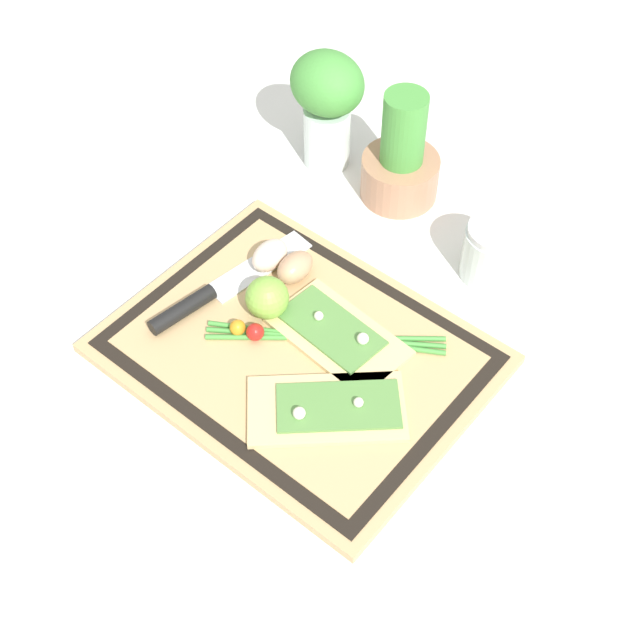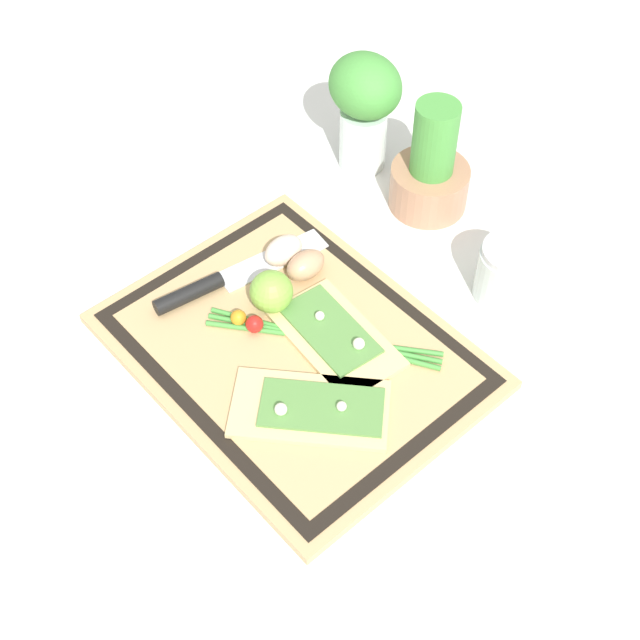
{
  "view_description": "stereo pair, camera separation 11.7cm",
  "coord_description": "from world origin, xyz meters",
  "px_view_note": "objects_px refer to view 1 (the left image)",
  "views": [
    {
      "loc": [
        0.48,
        -0.53,
        0.94
      ],
      "look_at": [
        0.0,
        0.05,
        0.03
      ],
      "focal_mm": 50.0,
      "sensor_mm": 36.0,
      "label": 1
    },
    {
      "loc": [
        0.56,
        -0.45,
        0.94
      ],
      "look_at": [
        0.0,
        0.05,
        0.03
      ],
      "focal_mm": 50.0,
      "sensor_mm": 36.0,
      "label": 2
    }
  ],
  "objects_px": {
    "pizza_slice_far": "(337,334)",
    "egg_brown": "(295,267)",
    "herb_glass": "(327,101)",
    "sauce_jar": "(493,254)",
    "pizza_slice_near": "(329,408)",
    "herb_pot": "(401,162)",
    "lime": "(267,298)",
    "cherry_tomato_red": "(255,332)",
    "egg_pink": "(270,255)",
    "cherry_tomato_yellow": "(238,328)",
    "knife": "(206,297)"
  },
  "relations": [
    {
      "from": "pizza_slice_far",
      "to": "egg_brown",
      "type": "height_order",
      "value": "egg_brown"
    },
    {
      "from": "egg_pink",
      "to": "lime",
      "type": "height_order",
      "value": "lime"
    },
    {
      "from": "lime",
      "to": "cherry_tomato_yellow",
      "type": "relative_size",
      "value": 2.72
    },
    {
      "from": "pizza_slice_near",
      "to": "knife",
      "type": "distance_m",
      "value": 0.25
    },
    {
      "from": "pizza_slice_near",
      "to": "herb_pot",
      "type": "distance_m",
      "value": 0.43
    },
    {
      "from": "pizza_slice_near",
      "to": "egg_brown",
      "type": "distance_m",
      "value": 0.23
    },
    {
      "from": "lime",
      "to": "sauce_jar",
      "type": "bearing_deg",
      "value": 55.22
    },
    {
      "from": "egg_brown",
      "to": "cherry_tomato_yellow",
      "type": "distance_m",
      "value": 0.12
    },
    {
      "from": "cherry_tomato_red",
      "to": "herb_pot",
      "type": "xyz_separation_m",
      "value": [
        -0.03,
        0.36,
        0.03
      ]
    },
    {
      "from": "lime",
      "to": "herb_pot",
      "type": "relative_size",
      "value": 0.33
    },
    {
      "from": "cherry_tomato_red",
      "to": "pizza_slice_far",
      "type": "bearing_deg",
      "value": 40.37
    },
    {
      "from": "pizza_slice_near",
      "to": "lime",
      "type": "xyz_separation_m",
      "value": [
        -0.16,
        0.07,
        0.02
      ]
    },
    {
      "from": "knife",
      "to": "herb_glass",
      "type": "distance_m",
      "value": 0.36
    },
    {
      "from": "herb_glass",
      "to": "sauce_jar",
      "type": "bearing_deg",
      "value": -7.05
    },
    {
      "from": "cherry_tomato_red",
      "to": "herb_pot",
      "type": "distance_m",
      "value": 0.36
    },
    {
      "from": "cherry_tomato_yellow",
      "to": "herb_pot",
      "type": "xyz_separation_m",
      "value": [
        -0.01,
        0.37,
        0.04
      ]
    },
    {
      "from": "cherry_tomato_red",
      "to": "sauce_jar",
      "type": "relative_size",
      "value": 0.27
    },
    {
      "from": "pizza_slice_near",
      "to": "knife",
      "type": "relative_size",
      "value": 0.8
    },
    {
      "from": "pizza_slice_near",
      "to": "egg_brown",
      "type": "xyz_separation_m",
      "value": [
        -0.18,
        0.14,
        0.01
      ]
    },
    {
      "from": "knife",
      "to": "cherry_tomato_yellow",
      "type": "distance_m",
      "value": 0.07
    },
    {
      "from": "cherry_tomato_yellow",
      "to": "sauce_jar",
      "type": "distance_m",
      "value": 0.37
    },
    {
      "from": "pizza_slice_near",
      "to": "herb_pot",
      "type": "xyz_separation_m",
      "value": [
        -0.18,
        0.39,
        0.04
      ]
    },
    {
      "from": "egg_brown",
      "to": "herb_glass",
      "type": "bearing_deg",
      "value": 119.92
    },
    {
      "from": "pizza_slice_far",
      "to": "herb_glass",
      "type": "bearing_deg",
      "value": 131.27
    },
    {
      "from": "cherry_tomato_red",
      "to": "herb_pot",
      "type": "relative_size",
      "value": 0.13
    },
    {
      "from": "lime",
      "to": "herb_glass",
      "type": "distance_m",
      "value": 0.35
    },
    {
      "from": "herb_pot",
      "to": "herb_glass",
      "type": "distance_m",
      "value": 0.14
    },
    {
      "from": "cherry_tomato_red",
      "to": "cherry_tomato_yellow",
      "type": "height_order",
      "value": "cherry_tomato_red"
    },
    {
      "from": "herb_pot",
      "to": "herb_glass",
      "type": "relative_size",
      "value": 0.93
    },
    {
      "from": "pizza_slice_far",
      "to": "cherry_tomato_yellow",
      "type": "xyz_separation_m",
      "value": [
        -0.11,
        -0.08,
        0.01
      ]
    },
    {
      "from": "pizza_slice_far",
      "to": "knife",
      "type": "relative_size",
      "value": 0.72
    },
    {
      "from": "egg_brown",
      "to": "herb_glass",
      "type": "relative_size",
      "value": 0.31
    },
    {
      "from": "knife",
      "to": "cherry_tomato_red",
      "type": "height_order",
      "value": "cherry_tomato_red"
    },
    {
      "from": "lime",
      "to": "egg_pink",
      "type": "bearing_deg",
      "value": 129.41
    },
    {
      "from": "cherry_tomato_yellow",
      "to": "herb_glass",
      "type": "relative_size",
      "value": 0.11
    },
    {
      "from": "knife",
      "to": "herb_glass",
      "type": "xyz_separation_m",
      "value": [
        -0.07,
        0.35,
        0.09
      ]
    },
    {
      "from": "knife",
      "to": "herb_glass",
      "type": "relative_size",
      "value": 1.36
    },
    {
      "from": "lime",
      "to": "cherry_tomato_yellow",
      "type": "distance_m",
      "value": 0.06
    },
    {
      "from": "egg_pink",
      "to": "cherry_tomato_yellow",
      "type": "relative_size",
      "value": 2.77
    },
    {
      "from": "lime",
      "to": "sauce_jar",
      "type": "height_order",
      "value": "sauce_jar"
    },
    {
      "from": "sauce_jar",
      "to": "herb_glass",
      "type": "relative_size",
      "value": 0.45
    },
    {
      "from": "pizza_slice_near",
      "to": "cherry_tomato_yellow",
      "type": "xyz_separation_m",
      "value": [
        -0.17,
        0.02,
        0.01
      ]
    },
    {
      "from": "cherry_tomato_red",
      "to": "cherry_tomato_yellow",
      "type": "relative_size",
      "value": 1.11
    },
    {
      "from": "herb_pot",
      "to": "sauce_jar",
      "type": "bearing_deg",
      "value": -14.68
    },
    {
      "from": "sauce_jar",
      "to": "pizza_slice_near",
      "type": "bearing_deg",
      "value": -93.45
    },
    {
      "from": "lime",
      "to": "sauce_jar",
      "type": "relative_size",
      "value": 0.67
    },
    {
      "from": "egg_pink",
      "to": "herb_pot",
      "type": "distance_m",
      "value": 0.26
    },
    {
      "from": "egg_brown",
      "to": "knife",
      "type": "bearing_deg",
      "value": -120.82
    },
    {
      "from": "knife",
      "to": "herb_pot",
      "type": "xyz_separation_m",
      "value": [
        0.06,
        0.36,
        0.04
      ]
    },
    {
      "from": "cherry_tomato_red",
      "to": "cherry_tomato_yellow",
      "type": "xyz_separation_m",
      "value": [
        -0.02,
        -0.01,
        -0.0
      ]
    }
  ]
}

